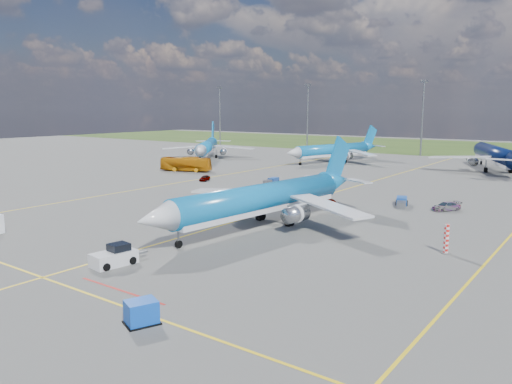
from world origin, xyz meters
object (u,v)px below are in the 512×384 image
Objects in this scene: service_car_b at (321,200)px; baggage_tug_w at (402,202)px; uld_container at (141,312)px; bg_jet_n at (495,171)px; bg_jet_nnw at (332,162)px; service_car_c at (446,206)px; pushback_tug at (115,257)px; main_airliner at (261,227)px; baggage_tug_c at (271,181)px; apron_bus at (186,164)px; warning_post at (446,239)px; bg_jet_nw at (207,159)px; service_car_a at (205,178)px.

service_car_b is 11.95m from baggage_tug_w.
bg_jet_n is at bearing 111.54° from uld_container.
bg_jet_nnw is 8.27× the size of service_car_c.
uld_container is (-2.11, -103.76, 0.81)m from bg_jet_n.
main_airliner is at bearing 91.06° from pushback_tug.
bg_jet_nnw is at bearing 94.79° from baggage_tug_c.
bg_jet_n reaches higher than apron_bus.
warning_post is 0.64× the size of baggage_tug_c.
bg_jet_nnw is at bearing 117.27° from main_airliner.
service_car_b is at bearing -69.64° from bg_jet_nw.
bg_jet_nw is at bearing 139.38° from baggage_tug_c.
bg_jet_nw is 7.10× the size of baggage_tug_w.
warning_post is 85.19m from bg_jet_nnw.
baggage_tug_w is at bearing 74.57° from main_airliner.
service_car_c is at bearing -32.32° from bg_jet_nnw.
bg_jet_nnw is 3.01× the size of apron_bus.
service_car_c is (15.59, 23.41, 0.63)m from main_airliner.
service_car_c is 0.92× the size of baggage_tug_c.
bg_jet_nw is 78.14m from baggage_tug_w.
bg_jet_nw is 50.16m from baggage_tug_c.
bg_jet_nnw is 105.57m from uld_container.
service_car_c is (17.81, 43.73, -0.16)m from pushback_tug.
bg_jet_n reaches higher than service_car_c.
bg_jet_nw is 6.51× the size of pushback_tug.
warning_post is 31.51m from uld_container.
apron_bus is (-45.73, 34.01, 1.65)m from main_airliner.
pushback_tug is 53.16m from baggage_tug_c.
warning_post reaches higher than baggage_tug_c.
pushback_tug is 1.21× the size of service_car_b.
baggage_tug_c is at bearing 31.99° from bg_jet_n.
uld_container is 67.18m from service_car_a.
bg_jet_n is at bearing 22.92° from bg_jet_nnw.
baggage_tug_w is (41.14, -1.99, -0.02)m from service_car_a.
baggage_tug_w is at bearing -142.87° from service_car_c.
warning_post is 0.07× the size of bg_jet_n.
bg_jet_nnw reaches higher than pushback_tug.
bg_jet_nnw is 10.73× the size of service_car_a.
pushback_tug reaches higher than baggage_tug_c.
baggage_tug_w is (-0.54, 50.69, -0.27)m from uld_container.
service_car_b is at bearing 126.18° from uld_container.
bg_jet_n reaches higher than baggage_tug_w.
uld_container is 0.61× the size of service_car_a.
baggage_tug_w is at bearing -120.11° from apron_bus.
warning_post is 99.82m from bg_jet_nw.
service_car_b is (-10.60, 44.25, -0.14)m from uld_container.
bg_jet_nnw is 17.56× the size of uld_container.
pushback_tug is (-2.22, -20.32, 0.79)m from main_airliner.
baggage_tug_c is (-40.72, 28.42, -1.02)m from warning_post.
service_car_c is at bearing -21.75° from service_car_a.
pushback_tug is (-14.07, -96.57, 0.79)m from bg_jet_n.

